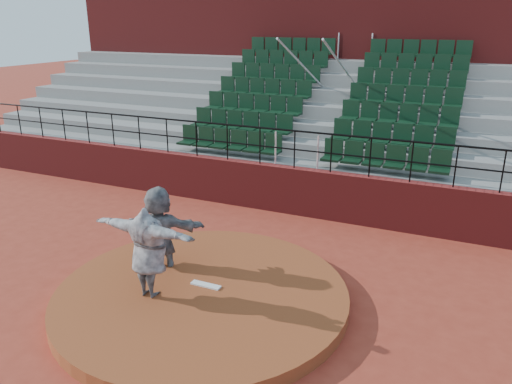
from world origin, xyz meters
TOP-DOWN VIEW (x-y plane):
  - ground at (0.00, 0.00)m, footprint 90.00×90.00m
  - pitchers_mound at (0.00, 0.00)m, footprint 5.50×5.50m
  - pitching_rubber at (0.00, 0.15)m, footprint 0.60×0.15m
  - boundary_wall at (0.00, 5.00)m, footprint 24.00×0.30m
  - wall_railing at (0.00, 5.00)m, footprint 24.04×0.05m
  - seating_deck at (0.00, 8.65)m, footprint 24.00×5.97m
  - press_box_facade at (0.00, 12.60)m, footprint 24.00×3.00m
  - pitcher at (-0.77, -0.53)m, footprint 2.14×0.67m
  - fielder at (-1.28, 0.55)m, footprint 1.88×1.25m

SIDE VIEW (x-z plane):
  - ground at x=0.00m, z-range 0.00..0.00m
  - pitchers_mound at x=0.00m, z-range 0.00..0.25m
  - pitching_rubber at x=0.00m, z-range 0.25..0.28m
  - boundary_wall at x=0.00m, z-range 0.00..1.30m
  - fielder at x=-1.28m, z-range 0.00..1.94m
  - pitcher at x=-0.77m, z-range 0.25..1.97m
  - seating_deck at x=0.00m, z-range -0.87..3.76m
  - wall_railing at x=0.00m, z-range 1.52..2.54m
  - press_box_facade at x=0.00m, z-range 0.00..7.10m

